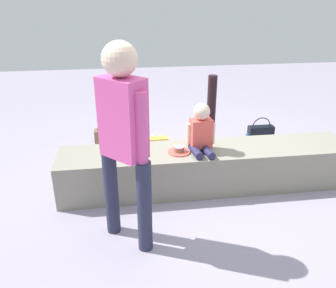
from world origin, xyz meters
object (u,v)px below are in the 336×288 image
Objects in this scene: cake_plate at (179,150)px; water_bottle_far_side at (246,142)px; handbag_black_leather at (261,133)px; water_bottle_near_gift at (250,157)px; party_cup_red at (175,148)px; gift_bag at (159,147)px; child_seated at (201,131)px; handbag_brown_canvas at (106,136)px; cake_box_white at (294,148)px; adult_standing at (124,131)px.

water_bottle_far_side is at bearing 40.34° from cake_plate.
water_bottle_far_side is 0.36m from handbag_black_leather.
party_cup_red is at bearing 151.70° from water_bottle_near_gift.
gift_bag reaches higher than water_bottle_far_side.
child_seated is 1.72m from handbag_brown_canvas.
child_seated is at bearing -134.94° from handbag_black_leather.
cake_box_white is (0.63, 0.19, -0.01)m from water_bottle_near_gift.
party_cup_red is 0.32× the size of handbag_brown_canvas.
cake_plate is 0.76× the size of gift_bag.
water_bottle_near_gift is at bearing -26.60° from handbag_brown_canvas.
cake_box_white is at bearing -15.83° from handbag_brown_canvas.
cake_box_white is (2.09, 1.36, -0.89)m from adult_standing.
cake_plate reaches higher than water_bottle_near_gift.
handbag_black_leather is at bearing 45.06° from child_seated.
child_seated is 1.60m from cake_box_white.
water_bottle_far_side is 0.92m from party_cup_red.
adult_standing reaches higher than cake_plate.
gift_bag is at bearing 162.35° from water_bottle_near_gift.
child_seated is at bearing 43.77° from adult_standing.
child_seated is at bearing -133.16° from water_bottle_far_side.
cake_plate is 1.56m from handbag_brown_canvas.
party_cup_red is 0.28× the size of handbag_black_leather.
adult_standing is at bearing -146.97° from cake_box_white.
party_cup_red is 0.96m from handbag_brown_canvas.
water_bottle_far_side is (1.02, 0.87, -0.35)m from cake_plate.
gift_bag reaches higher than cake_box_white.
child_seated is 0.29m from cake_plate.
water_bottle_far_side is (1.55, 1.57, -0.87)m from adult_standing.
handbag_brown_canvas is (-0.23, 2.02, -0.86)m from adult_standing.
handbag_black_leather is (0.28, 0.23, 0.02)m from water_bottle_far_side.
gift_bag is 1.10m from water_bottle_near_gift.
gift_bag reaches higher than water_bottle_near_gift.
water_bottle_far_side is at bearing -14.14° from handbag_brown_canvas.
adult_standing is at bearing -135.46° from handbag_black_leather.
water_bottle_far_side is (0.80, 0.86, -0.54)m from child_seated.
gift_bag is 1.45m from handbag_black_leather.
cake_box_white is at bearing -9.97° from party_cup_red.
handbag_brown_canvas is at bearing 120.03° from cake_plate.
cake_plate is 0.76× the size of cake_box_white.
cake_plate is at bearing -59.97° from handbag_brown_canvas.
water_bottle_near_gift is at bearing 38.79° from adult_standing.
cake_plate is 1.73m from handbag_black_leather.
water_bottle_near_gift is 0.66m from cake_box_white.
cake_box_white is at bearing 22.74° from cake_plate.
handbag_brown_canvas is (-0.87, 0.40, 0.05)m from party_cup_red.
adult_standing reaches higher than party_cup_red.
adult_standing is 7.10× the size of cake_plate.
adult_standing reaches higher than water_bottle_near_gift.
cake_plate reaches higher than party_cup_red.
water_bottle_far_side is at bearing -140.73° from handbag_black_leather.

